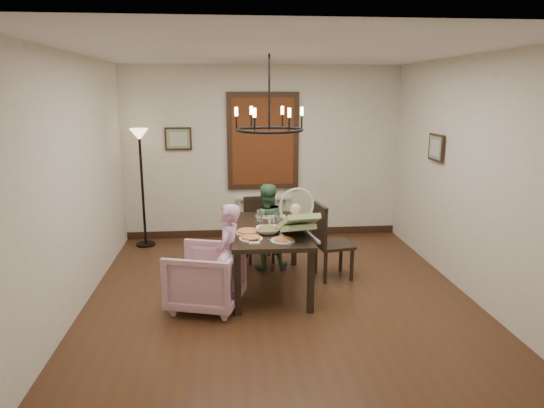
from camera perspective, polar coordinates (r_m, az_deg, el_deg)
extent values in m
cube|color=#462518|center=(5.90, 0.86, -10.75)|extent=(4.50, 5.00, 0.01)
cube|color=white|center=(5.41, 0.97, 17.51)|extent=(4.50, 5.00, 0.01)
cube|color=silver|center=(7.94, -1.08, 5.99)|extent=(4.50, 0.01, 2.80)
cube|color=silver|center=(5.69, -22.23, 2.16)|extent=(0.01, 5.00, 2.80)
cube|color=silver|center=(6.15, 22.28, 2.90)|extent=(0.01, 5.00, 2.80)
cube|color=black|center=(5.91, -0.31, -3.06)|extent=(0.94, 1.64, 0.05)
cube|color=black|center=(5.31, -4.05, -9.37)|extent=(0.07, 0.07, 0.71)
cube|color=black|center=(6.73, -4.16, -4.46)|extent=(0.07, 0.07, 0.71)
cube|color=black|center=(5.37, 4.58, -9.11)|extent=(0.07, 0.07, 0.71)
cube|color=black|center=(6.78, 2.60, -4.30)|extent=(0.07, 0.07, 0.71)
imported|color=#E2ACC6|center=(5.55, -7.86, -8.54)|extent=(0.95, 0.94, 0.70)
imported|color=#E19FC0|center=(5.50, -5.14, -7.09)|extent=(0.33, 0.41, 0.98)
imported|color=#477752|center=(6.62, -0.67, -3.53)|extent=(0.48, 0.38, 0.98)
imported|color=white|center=(5.67, -0.48, -3.07)|extent=(0.34, 0.34, 0.08)
cylinder|color=tan|center=(5.68, -2.83, -3.30)|extent=(0.29, 0.29, 0.04)
cylinder|color=silver|center=(5.90, 0.79, -2.21)|extent=(0.06, 0.06, 0.13)
cube|color=#592211|center=(7.88, -1.06, 7.40)|extent=(1.00, 0.03, 1.40)
cube|color=black|center=(7.90, -10.97, 7.54)|extent=(0.42, 0.03, 0.36)
cube|color=black|center=(6.90, 18.74, 6.31)|extent=(0.03, 0.42, 0.36)
torus|color=black|center=(5.70, -0.32, 8.73)|extent=(0.80, 0.80, 0.04)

